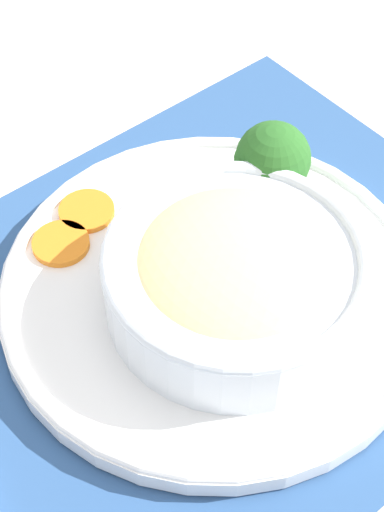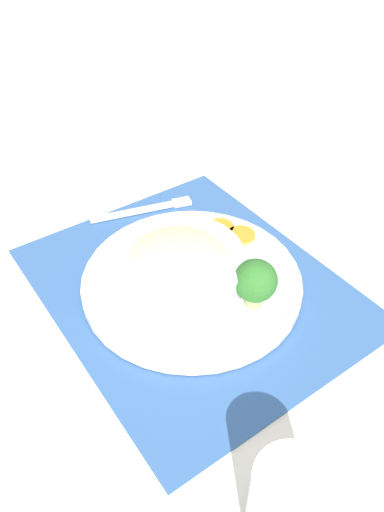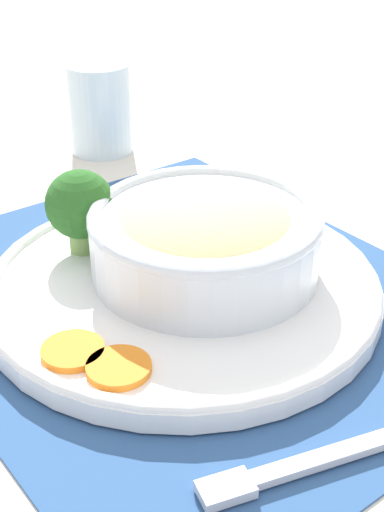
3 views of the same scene
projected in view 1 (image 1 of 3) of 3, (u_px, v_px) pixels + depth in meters
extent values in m
plane|color=beige|center=(213.00, 300.00, 0.66)|extent=(4.00, 4.00, 0.00)
cube|color=#2D5184|center=(213.00, 298.00, 0.66)|extent=(0.48, 0.40, 0.00)
cylinder|color=white|center=(214.00, 291.00, 0.65)|extent=(0.32, 0.32, 0.02)
torus|color=white|center=(214.00, 284.00, 0.64)|extent=(0.32, 0.32, 0.01)
cylinder|color=silver|center=(231.00, 284.00, 0.61)|extent=(0.19, 0.19, 0.05)
torus|color=silver|center=(232.00, 261.00, 0.59)|extent=(0.19, 0.19, 0.01)
ellipsoid|color=beige|center=(232.00, 272.00, 0.60)|extent=(0.15, 0.15, 0.06)
cylinder|color=#84AD5B|center=(270.00, 189.00, 0.69)|extent=(0.02, 0.02, 0.02)
sphere|color=#286023|center=(273.00, 159.00, 0.67)|extent=(0.06, 0.06, 0.06)
sphere|color=#286023|center=(251.00, 158.00, 0.66)|extent=(0.03, 0.03, 0.03)
sphere|color=#286023|center=(293.00, 152.00, 0.67)|extent=(0.02, 0.02, 0.02)
cylinder|color=orange|center=(87.00, 211.00, 0.69)|extent=(0.05, 0.05, 0.01)
cylinder|color=orange|center=(61.00, 243.00, 0.66)|extent=(0.05, 0.05, 0.01)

